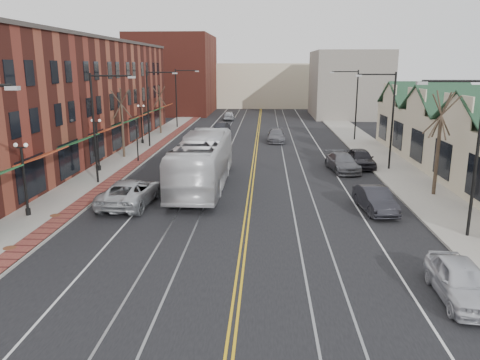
# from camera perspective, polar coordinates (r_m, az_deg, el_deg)

# --- Properties ---
(ground) EXTENTS (160.00, 160.00, 0.00)m
(ground) POSITION_cam_1_polar(r_m,az_deg,el_deg) (19.45, -0.21, -12.71)
(ground) COLOR black
(ground) RESTS_ON ground
(sidewalk_left) EXTENTS (4.00, 120.00, 0.15)m
(sidewalk_left) POSITION_cam_1_polar(r_m,az_deg,el_deg) (40.50, -15.68, 1.04)
(sidewalk_left) COLOR gray
(sidewalk_left) RESTS_ON ground
(sidewalk_right) EXTENTS (4.00, 120.00, 0.15)m
(sidewalk_right) POSITION_cam_1_polar(r_m,az_deg,el_deg) (39.89, 19.05, 0.60)
(sidewalk_right) COLOR gray
(sidewalk_right) RESTS_ON ground
(building_left) EXTENTS (10.00, 50.00, 11.00)m
(building_left) POSITION_cam_1_polar(r_m,az_deg,el_deg) (48.78, -21.36, 9.16)
(building_left) COLOR maroon
(building_left) RESTS_ON ground
(backdrop_left) EXTENTS (14.00, 18.00, 14.00)m
(backdrop_left) POSITION_cam_1_polar(r_m,az_deg,el_deg) (89.03, -8.05, 12.63)
(backdrop_left) COLOR maroon
(backdrop_left) RESTS_ON ground
(backdrop_mid) EXTENTS (22.00, 14.00, 9.00)m
(backdrop_mid) POSITION_cam_1_polar(r_m,az_deg,el_deg) (102.46, 2.65, 11.50)
(backdrop_mid) COLOR beige
(backdrop_mid) RESTS_ON ground
(backdrop_right) EXTENTS (12.00, 16.00, 11.00)m
(backdrop_right) POSITION_cam_1_polar(r_m,az_deg,el_deg) (83.61, 13.05, 11.32)
(backdrop_right) COLOR slate
(backdrop_right) RESTS_ON ground
(streetlight_l_1) EXTENTS (3.33, 0.25, 8.00)m
(streetlight_l_1) POSITION_cam_1_polar(r_m,az_deg,el_deg) (35.68, -16.78, 7.36)
(streetlight_l_1) COLOR black
(streetlight_l_1) RESTS_ON sidewalk_left
(streetlight_l_2) EXTENTS (3.33, 0.25, 8.00)m
(streetlight_l_2) POSITION_cam_1_polar(r_m,az_deg,el_deg) (50.96, -10.70, 9.49)
(streetlight_l_2) COLOR black
(streetlight_l_2) RESTS_ON sidewalk_left
(streetlight_l_3) EXTENTS (3.33, 0.25, 8.00)m
(streetlight_l_3) POSITION_cam_1_polar(r_m,az_deg,el_deg) (66.58, -7.41, 10.58)
(streetlight_l_3) COLOR black
(streetlight_l_3) RESTS_ON sidewalk_left
(streetlight_r_0) EXTENTS (3.33, 0.25, 8.00)m
(streetlight_r_0) POSITION_cam_1_polar(r_m,az_deg,el_deg) (25.69, 26.16, 4.21)
(streetlight_r_0) COLOR black
(streetlight_r_0) RESTS_ON sidewalk_right
(streetlight_r_1) EXTENTS (3.33, 0.25, 8.00)m
(streetlight_r_1) POSITION_cam_1_polar(r_m,az_deg,el_deg) (40.79, 17.55, 8.05)
(streetlight_r_1) COLOR black
(streetlight_r_1) RESTS_ON sidewalk_right
(streetlight_r_2) EXTENTS (3.33, 0.25, 8.00)m
(streetlight_r_2) POSITION_cam_1_polar(r_m,az_deg,el_deg) (56.39, 13.60, 9.74)
(streetlight_r_2) COLOR black
(streetlight_r_2) RESTS_ON sidewalk_right
(lamppost_l_1) EXTENTS (0.84, 0.28, 4.27)m
(lamppost_l_1) POSITION_cam_1_polar(r_m,az_deg,el_deg) (29.61, -24.77, -0.11)
(lamppost_l_1) COLOR black
(lamppost_l_1) RESTS_ON sidewalk_left
(lamppost_l_2) EXTENTS (0.84, 0.28, 4.27)m
(lamppost_l_2) POSITION_cam_1_polar(r_m,az_deg,el_deg) (40.37, -16.95, 3.99)
(lamppost_l_2) COLOR black
(lamppost_l_2) RESTS_ON sidewalk_left
(lamppost_l_3) EXTENTS (0.84, 0.28, 4.27)m
(lamppost_l_3) POSITION_cam_1_polar(r_m,az_deg,el_deg) (53.59, -11.89, 6.60)
(lamppost_l_3) COLOR black
(lamppost_l_3) RESTS_ON sidewalk_left
(tree_left_near) EXTENTS (1.78, 1.37, 6.48)m
(tree_left_near) POSITION_cam_1_polar(r_m,az_deg,el_deg) (45.72, -14.17, 6.93)
(tree_left_near) COLOR #382B21
(tree_left_near) RESTS_ON sidewalk_left
(tree_left_far) EXTENTS (1.66, 1.28, 6.02)m
(tree_left_far) POSITION_cam_1_polar(r_m,az_deg,el_deg) (61.13, -9.74, 8.57)
(tree_left_far) COLOR #382B21
(tree_left_far) RESTS_ON sidewalk_left
(tree_right_mid) EXTENTS (1.90, 1.46, 6.93)m
(tree_right_mid) POSITION_cam_1_polar(r_m,az_deg,el_deg) (33.76, 23.06, 4.32)
(tree_right_mid) COLOR #382B21
(tree_right_mid) RESTS_ON sidewalk_right
(manhole_mid) EXTENTS (0.60, 0.60, 0.02)m
(manhole_mid) POSITION_cam_1_polar(r_m,az_deg,el_deg) (25.25, -26.28, -7.42)
(manhole_mid) COLOR #592D19
(manhole_mid) RESTS_ON sidewalk_left
(manhole_far) EXTENTS (0.60, 0.60, 0.02)m
(manhole_far) POSITION_cam_1_polar(r_m,az_deg,el_deg) (29.43, -21.60, -4.02)
(manhole_far) COLOR #592D19
(manhole_far) RESTS_ON sidewalk_left
(traffic_signal) EXTENTS (0.18, 0.15, 3.80)m
(traffic_signal) POSITION_cam_1_polar(r_m,az_deg,el_deg) (43.44, -12.45, 5.12)
(traffic_signal) COLOR black
(traffic_signal) RESTS_ON sidewalk_left
(transit_bus) EXTENTS (3.23, 13.54, 3.77)m
(transit_bus) POSITION_cam_1_polar(r_m,az_deg,el_deg) (33.90, -4.58, 2.21)
(transit_bus) COLOR silver
(transit_bus) RESTS_ON ground
(parked_suv) EXTENTS (3.13, 6.21, 1.69)m
(parked_suv) POSITION_cam_1_polar(r_m,az_deg,el_deg) (30.45, -13.21, -1.47)
(parked_suv) COLOR #B2B5BA
(parked_suv) RESTS_ON ground
(parked_car_a) EXTENTS (1.96, 4.53, 1.52)m
(parked_car_a) POSITION_cam_1_polar(r_m,az_deg,el_deg) (19.92, 25.35, -11.06)
(parked_car_a) COLOR silver
(parked_car_a) RESTS_ON ground
(parked_car_b) EXTENTS (2.06, 4.66, 1.49)m
(parked_car_b) POSITION_cam_1_polar(r_m,az_deg,el_deg) (29.57, 16.16, -2.32)
(parked_car_b) COLOR #222228
(parked_car_b) RESTS_ON ground
(parked_car_c) EXTENTS (2.73, 5.35, 1.49)m
(parked_car_c) POSITION_cam_1_polar(r_m,az_deg,el_deg) (40.14, 12.39, 2.10)
(parked_car_c) COLOR slate
(parked_car_c) RESTS_ON ground
(parked_car_d) EXTENTS (2.17, 4.84, 1.62)m
(parked_car_d) POSITION_cam_1_polar(r_m,az_deg,el_deg) (41.99, 14.49, 2.58)
(parked_car_d) COLOR black
(parked_car_d) RESTS_ON ground
(distant_car_left) EXTENTS (1.92, 4.18, 1.33)m
(distant_car_left) POSITION_cam_1_polar(r_m,az_deg,el_deg) (62.59, -2.19, 6.47)
(distant_car_left) COLOR black
(distant_car_left) RESTS_ON ground
(distant_car_right) EXTENTS (2.09, 4.99, 1.44)m
(distant_car_right) POSITION_cam_1_polar(r_m,az_deg,el_deg) (54.55, 4.43, 5.41)
(distant_car_right) COLOR slate
(distant_car_right) RESTS_ON ground
(distant_car_far) EXTENTS (1.86, 4.40, 1.48)m
(distant_car_far) POSITION_cam_1_polar(r_m,az_deg,el_deg) (76.31, -1.34, 7.87)
(distant_car_far) COLOR #AAACB1
(distant_car_far) RESTS_ON ground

